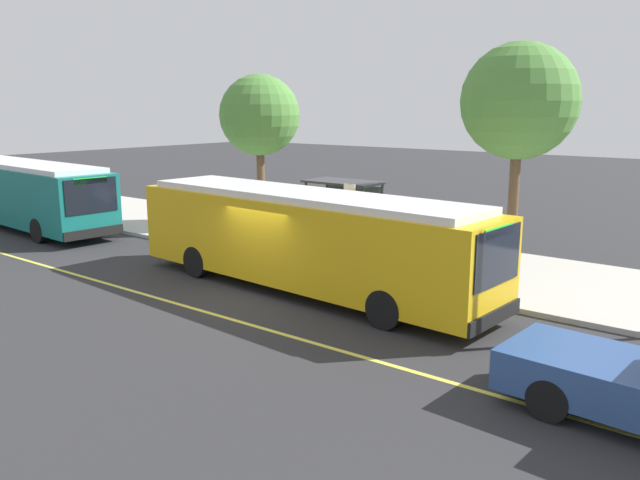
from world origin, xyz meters
TOP-DOWN VIEW (x-y plane):
  - ground_plane at (0.00, 0.00)m, footprint 120.00×120.00m
  - sidewalk_curb at (0.00, 6.00)m, footprint 44.00×6.40m
  - lane_stripe_center at (0.00, -2.20)m, footprint 36.00×0.14m
  - transit_bus_main at (0.76, 1.01)m, footprint 12.32×3.26m
  - transit_bus_second at (-15.39, 1.02)m, footprint 11.71×3.22m
  - bus_shelter at (-1.81, 6.37)m, footprint 2.90×1.60m
  - waiting_bench at (-1.66, 6.18)m, footprint 1.60×0.48m
  - route_sign_post at (0.60, 3.47)m, footprint 0.44×0.08m
  - pedestrian_commuter at (-1.55, 4.46)m, footprint 0.24×0.40m
  - street_tree_near_shelter at (4.03, 8.53)m, footprint 3.97×3.97m
  - street_tree_upstreet at (-7.45, 7.86)m, footprint 3.56×3.56m

SIDE VIEW (x-z plane):
  - ground_plane at x=0.00m, z-range 0.00..0.00m
  - lane_stripe_center at x=0.00m, z-range 0.00..0.01m
  - sidewalk_curb at x=0.00m, z-range 0.00..0.15m
  - waiting_bench at x=-1.66m, z-range 0.16..1.11m
  - pedestrian_commuter at x=-1.55m, z-range 0.27..1.96m
  - transit_bus_second at x=-15.39m, z-range 0.14..3.09m
  - transit_bus_main at x=0.76m, z-range 0.14..3.09m
  - bus_shelter at x=-1.81m, z-range 0.68..3.16m
  - route_sign_post at x=0.60m, z-range 0.56..3.36m
  - street_tree_upstreet at x=-7.45m, z-range 1.65..8.26m
  - street_tree_near_shelter at x=4.03m, z-range 1.82..9.19m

